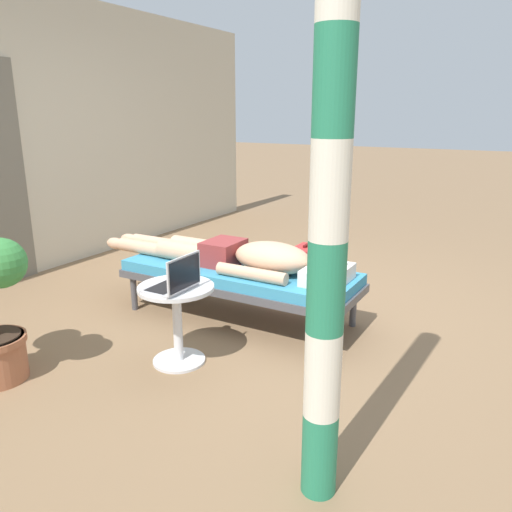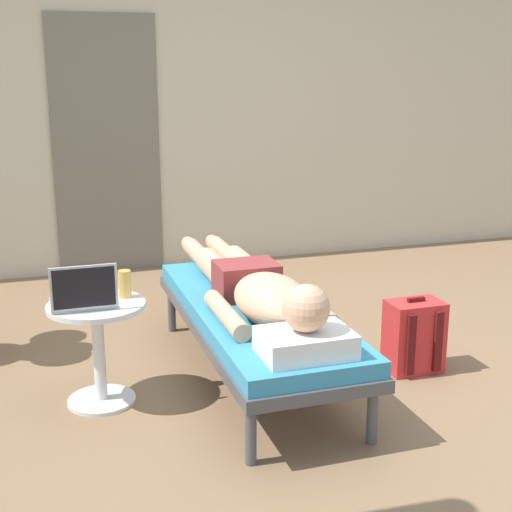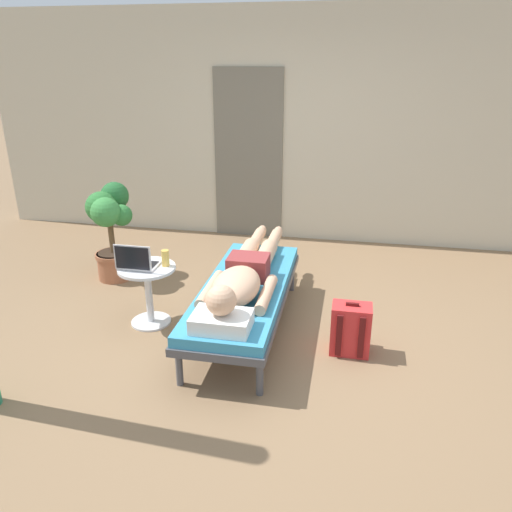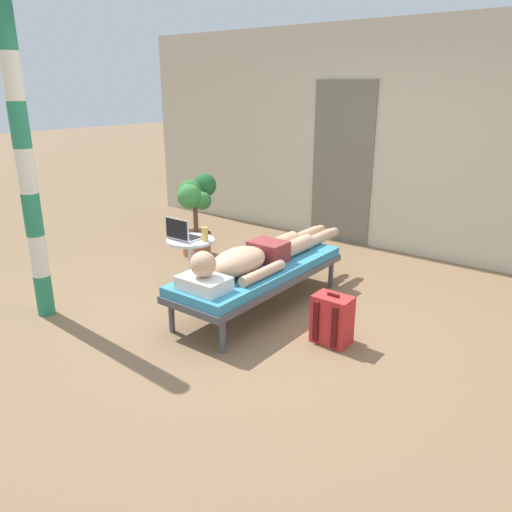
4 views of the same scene
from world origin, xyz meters
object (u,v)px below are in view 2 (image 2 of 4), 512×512
Objects in this scene: laptop at (84,296)px; backpack at (413,336)px; lounge_chair at (254,317)px; side_table at (98,335)px; drink_glass at (125,284)px; person_reclining at (257,289)px.

laptop is 0.73× the size of backpack.
laptop reaches higher than lounge_chair.
side_table is 0.24m from laptop.
side_table is at bearing 175.60° from backpack.
drink_glass reaches higher than side_table.
person_reclining is 0.93m from backpack.
laptop is at bearing 177.42° from backpack.
backpack is at bearing -11.38° from lounge_chair.
laptop is at bearing -139.48° from side_table.
laptop is at bearing -177.12° from person_reclining.
laptop reaches higher than side_table.
laptop is 1.80m from backpack.
side_table reaches higher than lounge_chair.
lounge_chair is 6.04× the size of laptop.
backpack is (1.69, -0.13, -0.16)m from side_table.
drink_glass is at bearing 173.21° from backpack.
side_table is (-0.82, 0.01, -0.16)m from person_reclining.
lounge_chair is 0.18m from person_reclining.
backpack reaches higher than lounge_chair.
lounge_chair is 0.90m from backpack.
side_table is 0.28m from drink_glass.
lounge_chair is 0.92m from laptop.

